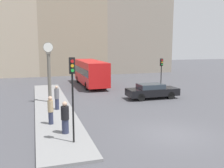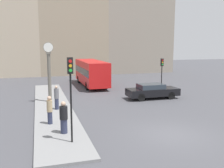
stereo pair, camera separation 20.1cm
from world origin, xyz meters
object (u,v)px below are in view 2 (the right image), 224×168
at_px(street_clock, 49,72).
at_px(pedestrian_black_jacket, 64,118).
at_px(sedan_car, 152,91).
at_px(pedestrian_tan_coat, 50,110).
at_px(bus_distant, 91,72).
at_px(pedestrian_grey_jacket, 57,98).
at_px(traffic_light_near, 71,83).
at_px(traffic_light_far, 162,68).

xyz_separation_m(street_clock, pedestrian_black_jacket, (0.31, -7.91, -1.60)).
bearing_deg(sedan_car, pedestrian_tan_coat, -150.17).
relative_size(bus_distant, pedestrian_black_jacket, 5.17).
distance_m(street_clock, pedestrian_tan_coat, 6.29).
distance_m(sedan_car, pedestrian_black_jacket, 11.17).
xyz_separation_m(street_clock, pedestrian_tan_coat, (-0.32, -6.08, -1.60)).
bearing_deg(pedestrian_grey_jacket, street_clock, 96.97).
distance_m(bus_distant, pedestrian_grey_jacket, 11.67).
relative_size(bus_distant, traffic_light_near, 2.19).
height_order(sedan_car, traffic_light_near, traffic_light_near).
distance_m(street_clock, pedestrian_black_jacket, 8.08).
height_order(traffic_light_far, pedestrian_black_jacket, traffic_light_far).
bearing_deg(traffic_light_far, traffic_light_near, -133.63).
distance_m(sedan_car, pedestrian_tan_coat, 10.64).
relative_size(sedan_car, pedestrian_grey_jacket, 2.67).
xyz_separation_m(pedestrian_black_jacket, pedestrian_tan_coat, (-0.63, 1.84, 0.01)).
bearing_deg(street_clock, pedestrian_black_jacket, -87.76).
bearing_deg(pedestrian_grey_jacket, sedan_car, 12.69).
bearing_deg(pedestrian_tan_coat, pedestrian_black_jacket, -71.04).
xyz_separation_m(bus_distant, street_clock, (-5.15, -7.89, 0.91)).
bearing_deg(bus_distant, street_clock, -123.14).
relative_size(sedan_car, traffic_light_near, 1.14).
distance_m(traffic_light_near, street_clock, 9.32).
distance_m(pedestrian_grey_jacket, pedestrian_black_jacket, 5.20).
xyz_separation_m(street_clock, pedestrian_grey_jacket, (0.33, -2.72, -1.58)).
height_order(traffic_light_near, street_clock, street_clock).
relative_size(traffic_light_far, pedestrian_black_jacket, 1.98).
distance_m(sedan_car, traffic_light_far, 4.02).
height_order(bus_distant, traffic_light_far, traffic_light_far).
bearing_deg(pedestrian_black_jacket, pedestrian_tan_coat, 108.96).
height_order(sedan_car, pedestrian_black_jacket, pedestrian_black_jacket).
bearing_deg(pedestrian_black_jacket, pedestrian_grey_jacket, 89.76).
distance_m(bus_distant, traffic_light_near, 17.84).
bearing_deg(sedan_car, bus_distant, 113.39).
bearing_deg(sedan_car, traffic_light_near, -134.52).
height_order(bus_distant, pedestrian_tan_coat, bus_distant).
relative_size(street_clock, pedestrian_tan_coat, 2.89).
distance_m(pedestrian_black_jacket, pedestrian_tan_coat, 1.94).
bearing_deg(traffic_light_near, sedan_car, 45.48).
bearing_deg(traffic_light_far, street_clock, -170.15).
height_order(pedestrian_black_jacket, pedestrian_tan_coat, pedestrian_black_jacket).
relative_size(traffic_light_far, pedestrian_grey_jacket, 1.96).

